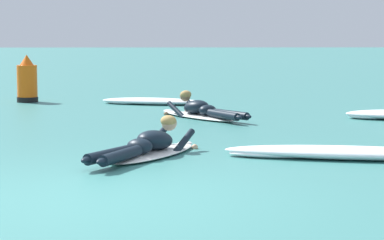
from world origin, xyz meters
The scene contains 6 objects.
ground_plane centered at (0.00, 10.00, 0.00)m, with size 120.00×120.00×0.00m, color #387A75.
surfer_near centered at (0.41, 2.43, 0.14)m, with size 1.53×2.37×0.55m.
surfer_far centered at (1.25, 6.89, 0.14)m, with size 1.73×2.33×0.53m.
whitewater_mid_right centered at (2.96, 2.19, 0.08)m, with size 3.24×1.18×0.16m.
whitewater_back centered at (0.25, 9.70, 0.07)m, with size 2.39×1.19×0.15m.
channel_marker_buoy centered at (-2.62, 10.34, 0.44)m, with size 0.48×0.48×1.08m.
Camera 1 is at (0.73, -7.57, 1.62)m, focal length 73.15 mm.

